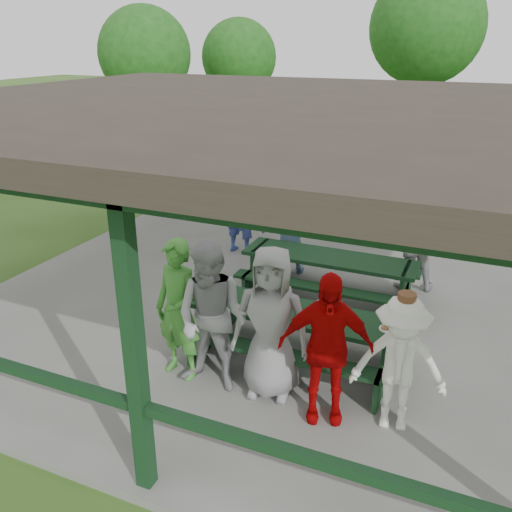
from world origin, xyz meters
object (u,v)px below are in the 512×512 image
at_px(contestant_grey_mid, 271,323).
at_px(spectator_lblue, 290,233).
at_px(contestant_grey_left, 212,318).
at_px(farm_trailer, 323,156).
at_px(contestant_green, 179,310).
at_px(contestant_red, 326,348).
at_px(contestant_white_fedora, 399,364).
at_px(pickup_truck, 442,163).
at_px(picnic_table_near, 295,329).
at_px(spectator_blue, 240,205).
at_px(picnic_table_far, 329,271).
at_px(spectator_grey, 413,239).

bearing_deg(contestant_grey_mid, spectator_lblue, 96.91).
height_order(contestant_grey_left, farm_trailer, contestant_grey_left).
relative_size(contestant_green, spectator_lblue, 1.22).
xyz_separation_m(contestant_red, contestant_white_fedora, (0.78, 0.15, -0.10)).
relative_size(contestant_grey_mid, spectator_lblue, 1.26).
bearing_deg(pickup_truck, contestant_white_fedora, -153.21).
bearing_deg(spectator_lblue, pickup_truck, -128.64).
bearing_deg(pickup_truck, picnic_table_near, -161.16).
distance_m(spectator_lblue, spectator_blue, 1.38).
height_order(contestant_grey_mid, farm_trailer, contestant_grey_mid).
xyz_separation_m(contestant_grey_left, contestant_grey_mid, (0.68, 0.17, -0.00)).
relative_size(picnic_table_far, spectator_lblue, 1.87).
bearing_deg(contestant_white_fedora, picnic_table_near, 142.44).
xyz_separation_m(contestant_grey_left, spectator_lblue, (-0.37, 3.70, -0.19)).
distance_m(contestant_green, spectator_grey, 4.44).
bearing_deg(picnic_table_far, spectator_grey, 40.09).
bearing_deg(spectator_grey, farm_trailer, -79.44).
bearing_deg(farm_trailer, pickup_truck, 15.95).
bearing_deg(spectator_grey, contestant_white_fedora, 79.26).
bearing_deg(contestant_green, spectator_lblue, 96.85).
distance_m(picnic_table_far, farm_trailer, 8.41).
distance_m(picnic_table_far, pickup_truck, 8.12).
bearing_deg(pickup_truck, contestant_grey_left, -164.54).
bearing_deg(contestant_grey_mid, contestant_white_fedora, -10.82).
relative_size(picnic_table_near, contestant_white_fedora, 1.71).
bearing_deg(spectator_lblue, picnic_table_far, 116.77).
bearing_deg(picnic_table_far, contestant_green, -111.19).
xyz_separation_m(contestant_grey_mid, contestant_white_fedora, (1.49, -0.03, -0.15)).
bearing_deg(spectator_lblue, picnic_table_near, 87.40).
height_order(contestant_grey_left, spectator_lblue, contestant_grey_left).
bearing_deg(farm_trailer, contestant_red, -57.87).
relative_size(contestant_white_fedora, pickup_truck, 0.28).
xyz_separation_m(contestant_red, farm_trailer, (-3.36, 10.94, -0.25)).
bearing_deg(farm_trailer, contestant_white_fedora, -53.98).
relative_size(contestant_grey_mid, spectator_grey, 1.07).
bearing_deg(picnic_table_near, pickup_truck, 85.55).
bearing_deg(pickup_truck, farm_trailer, 114.17).
bearing_deg(spectator_blue, contestant_red, 132.41).
xyz_separation_m(contestant_grey_mid, spectator_grey, (1.07, 3.73, -0.07)).
height_order(picnic_table_near, spectator_lblue, spectator_lblue).
xyz_separation_m(picnic_table_far, farm_trailer, (-2.55, 8.01, 0.16)).
xyz_separation_m(contestant_red, spectator_lblue, (-1.77, 3.71, -0.14)).
bearing_deg(farm_trailer, contestant_grey_left, -64.77).
relative_size(spectator_blue, pickup_truck, 0.34).
bearing_deg(farm_trailer, spectator_grey, -47.15).
xyz_separation_m(pickup_truck, farm_trailer, (-3.47, -0.05, -0.08)).
distance_m(picnic_table_near, picnic_table_far, 2.00).
bearing_deg(spectator_blue, spectator_grey, -178.70).
xyz_separation_m(picnic_table_far, contestant_red, (0.81, -2.93, 0.41)).
distance_m(picnic_table_far, contestant_red, 3.07).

